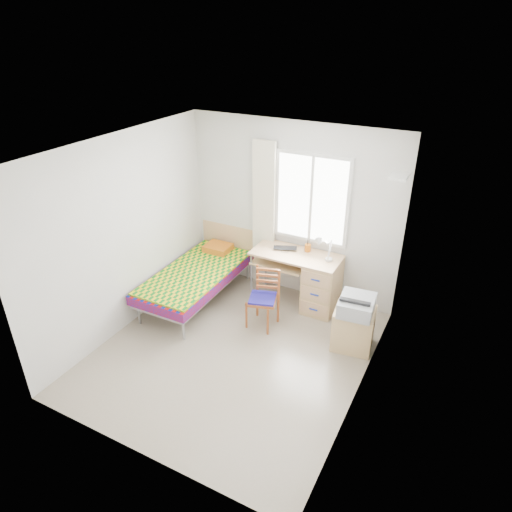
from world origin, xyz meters
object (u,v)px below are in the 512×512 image
Objects in this scene: cabinet at (353,328)px; printer at (357,305)px; desk at (317,282)px; chair at (265,294)px; bed at (199,273)px.

cabinet is 0.38m from printer.
chair is at bearing -125.56° from desk.
bed is at bearing 172.02° from printer.
desk is at bearing 133.32° from printer.
desk is (1.66, 0.55, 0.01)m from bed.
desk is at bearing 132.11° from cabinet.
chair reaches higher than desk.
cabinet is 1.09× the size of printer.
cabinet is at bearing -40.27° from desk.
chair reaches higher than cabinet.
desk is at bearing 18.10° from bed.
cabinet is at bearing 112.58° from printer.
desk is 0.97m from cabinet.
chair is (-0.50, -0.70, 0.04)m from desk.
chair is 1.24m from cabinet.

